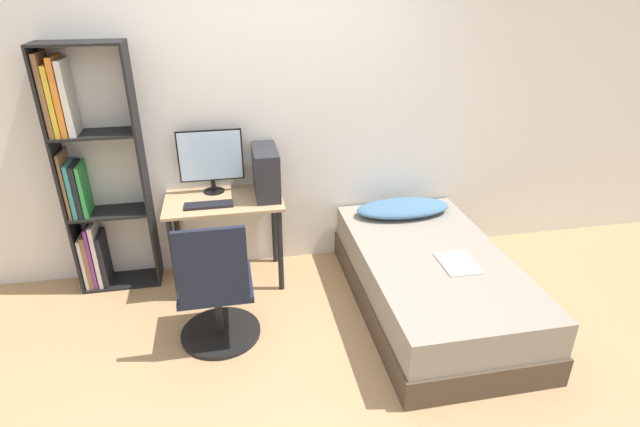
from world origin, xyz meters
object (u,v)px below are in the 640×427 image
(bookshelf, at_px, (88,179))
(monitor, at_px, (211,158))
(keyboard, at_px, (209,205))
(bed, at_px, (431,281))
(office_chair, at_px, (217,298))
(pc_tower, at_px, (266,172))

(bookshelf, height_order, monitor, bookshelf)
(keyboard, bearing_deg, bed, -19.63)
(bed, distance_m, keyboard, 1.76)
(office_chair, relative_size, pc_tower, 2.22)
(monitor, xyz_separation_m, pc_tower, (0.41, -0.14, -0.09))
(bed, height_order, monitor, monitor)
(bed, xyz_separation_m, monitor, (-1.55, 0.84, 0.78))
(bookshelf, xyz_separation_m, bed, (2.46, -0.80, -0.69))
(office_chair, bearing_deg, monitor, 88.89)
(office_chair, height_order, monitor, monitor)
(office_chair, height_order, bed, office_chair)
(office_chair, distance_m, keyboard, 0.76)
(monitor, height_order, keyboard, monitor)
(bed, bearing_deg, monitor, 151.42)
(bed, relative_size, keyboard, 5.22)
(bed, bearing_deg, keyboard, 160.37)
(pc_tower, bearing_deg, office_chair, -118.17)
(bed, xyz_separation_m, keyboard, (-1.59, 0.57, 0.51))
(bed, distance_m, monitor, 1.93)
(bookshelf, bearing_deg, bed, -18.14)
(bookshelf, xyz_separation_m, office_chair, (0.89, -0.90, -0.57))
(bed, xyz_separation_m, pc_tower, (-1.14, 0.71, 0.69))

